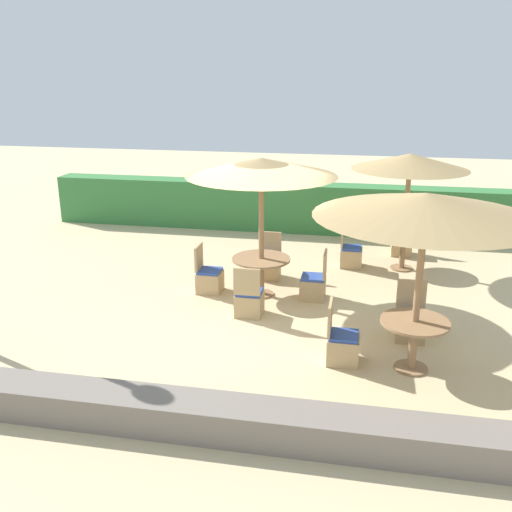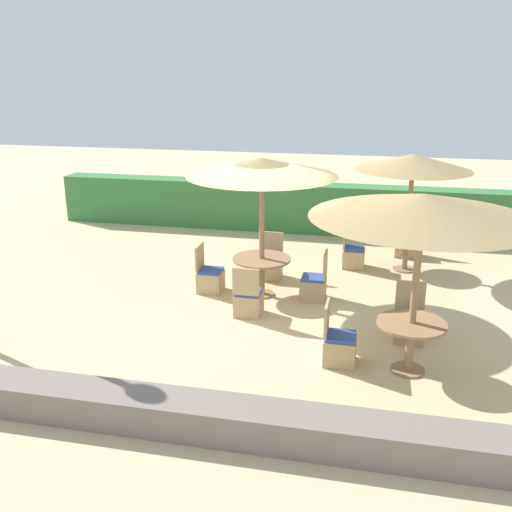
{
  "view_description": "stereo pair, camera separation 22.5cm",
  "coord_description": "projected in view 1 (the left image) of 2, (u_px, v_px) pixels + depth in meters",
  "views": [
    {
      "loc": [
        1.86,
        -9.0,
        4.12
      ],
      "look_at": [
        0.0,
        0.6,
        0.9
      ],
      "focal_mm": 40.0,
      "sensor_mm": 36.0,
      "label": 1
    },
    {
      "loc": [
        2.08,
        -8.95,
        4.12
      ],
      "look_at": [
        0.0,
        0.6,
        0.9
      ],
      "focal_mm": 40.0,
      "sensor_mm": 36.0,
      "label": 2
    }
  ],
  "objects": [
    {
      "name": "round_table_back_right",
      "position": [
        403.0,
        242.0,
        12.15
      ],
      "size": [
        1.18,
        1.18,
        0.73
      ],
      "color": "#93704C",
      "rests_on": "ground_plane"
    },
    {
      "name": "patio_chair_center_east",
      "position": [
        314.0,
        285.0,
        10.66
      ],
      "size": [
        0.46,
        0.46,
        0.93
      ],
      "rotation": [
        0.0,
        0.0,
        1.57
      ],
      "color": "tan",
      "rests_on": "ground_plane"
    },
    {
      "name": "patio_chair_center_north",
      "position": [
        269.0,
        265.0,
        11.74
      ],
      "size": [
        0.46,
        0.46,
        0.93
      ],
      "rotation": [
        0.0,
        0.0,
        3.14
      ],
      "color": "tan",
      "rests_on": "ground_plane"
    },
    {
      "name": "patio_chair_center_west",
      "position": [
        209.0,
        279.0,
        11.0
      ],
      "size": [
        0.46,
        0.46,
        0.93
      ],
      "rotation": [
        0.0,
        0.0,
        -1.57
      ],
      "color": "tan",
      "rests_on": "ground_plane"
    },
    {
      "name": "patio_chair_back_right_west",
      "position": [
        350.0,
        255.0,
        12.41
      ],
      "size": [
        0.46,
        0.46,
        0.93
      ],
      "rotation": [
        0.0,
        0.0,
        -1.57
      ],
      "color": "tan",
      "rests_on": "ground_plane"
    },
    {
      "name": "parasol_back_right",
      "position": [
        410.0,
        162.0,
        11.62
      ],
      "size": [
        2.39,
        2.39,
        2.48
      ],
      "color": "#93704C",
      "rests_on": "ground_plane"
    },
    {
      "name": "patio_chair_front_right_north",
      "position": [
        410.0,
        323.0,
        9.07
      ],
      "size": [
        0.46,
        0.46,
        0.93
      ],
      "rotation": [
        0.0,
        0.0,
        3.14
      ],
      "color": "tan",
      "rests_on": "ground_plane"
    },
    {
      "name": "round_table_front_right",
      "position": [
        414.0,
        332.0,
        8.05
      ],
      "size": [
        0.97,
        0.97,
        0.76
      ],
      "color": "#93704C",
      "rests_on": "ground_plane"
    },
    {
      "name": "round_table_center",
      "position": [
        261.0,
        266.0,
        10.74
      ],
      "size": [
        1.1,
        1.1,
        0.74
      ],
      "color": "#93704C",
      "rests_on": "ground_plane"
    },
    {
      "name": "patio_chair_center_south",
      "position": [
        249.0,
        301.0,
        9.94
      ],
      "size": [
        0.46,
        0.46,
        0.93
      ],
      "color": "tan",
      "rests_on": "ground_plane"
    },
    {
      "name": "stone_border",
      "position": [
        191.0,
        416.0,
        6.74
      ],
      "size": [
        10.0,
        0.56,
        0.43
      ],
      "primitive_type": "cube",
      "color": "slate",
      "rests_on": "ground_plane"
    },
    {
      "name": "hedge_row",
      "position": [
        292.0,
        207.0,
        15.05
      ],
      "size": [
        13.0,
        0.7,
        1.27
      ],
      "primitive_type": "cube",
      "color": "#387A3D",
      "rests_on": "ground_plane"
    },
    {
      "name": "parasol_center",
      "position": [
        261.0,
        168.0,
        10.16
      ],
      "size": [
        2.74,
        2.74,
        2.61
      ],
      "color": "#93704C",
      "rests_on": "ground_plane"
    },
    {
      "name": "ground_plane",
      "position": [
        250.0,
        315.0,
        10.01
      ],
      "size": [
        40.0,
        40.0,
        0.0
      ],
      "primitive_type": "plane",
      "color": "#D1BA8C"
    },
    {
      "name": "parasol_front_right",
      "position": [
        426.0,
        206.0,
        7.47
      ],
      "size": [
        2.99,
        2.99,
        2.58
      ],
      "color": "#93704C",
      "rests_on": "ground_plane"
    },
    {
      "name": "patio_chair_front_right_west",
      "position": [
        342.0,
        345.0,
        8.35
      ],
      "size": [
        0.46,
        0.46,
        0.93
      ],
      "rotation": [
        0.0,
        0.0,
        -1.57
      ],
      "color": "tan",
      "rests_on": "ground_plane"
    },
    {
      "name": "patio_chair_back_right_north",
      "position": [
        401.0,
        243.0,
        13.21
      ],
      "size": [
        0.46,
        0.46,
        0.93
      ],
      "rotation": [
        0.0,
        0.0,
        3.14
      ],
      "color": "tan",
      "rests_on": "ground_plane"
    }
  ]
}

